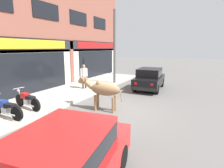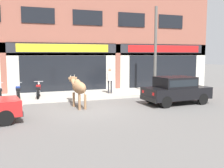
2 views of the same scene
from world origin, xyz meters
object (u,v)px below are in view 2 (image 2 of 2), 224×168
Objects in this scene: motorcycle_1 at (18,92)px; car_0 at (176,89)px; cow at (78,88)px; pedestrian at (110,78)px; motorcycle_2 at (38,91)px; utility_pole at (155,50)px.

car_0 is at bearing -23.72° from motorcycle_1.
cow reaches higher than car_0.
motorcycle_1 is 5.56m from pedestrian.
motorcycle_1 is 1.00× the size of motorcycle_2.
motorcycle_2 is 0.33× the size of utility_pole.
car_0 is 0.68× the size of utility_pole.
pedestrian reaches higher than cow.
utility_pole reaches higher than pedestrian.
motorcycle_2 is at bearing 10.70° from motorcycle_1.
car_0 is at bearing -57.44° from pedestrian.
utility_pole is at bearing -6.76° from motorcycle_2.
cow is at bearing 171.50° from car_0.
motorcycle_2 is 7.54m from utility_pole.
pedestrian reaches higher than motorcycle_1.
cow is 1.34× the size of pedestrian.
utility_pole reaches higher than motorcycle_1.
cow is at bearing -158.85° from utility_pole.
motorcycle_2 is (-6.81, 3.69, -0.27)m from car_0.
motorcycle_1 is at bearing -169.30° from motorcycle_2.
motorcycle_1 and motorcycle_2 have the same top height.
motorcycle_1 is at bearing 175.60° from utility_pole.
cow is 4.03m from pedestrian.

